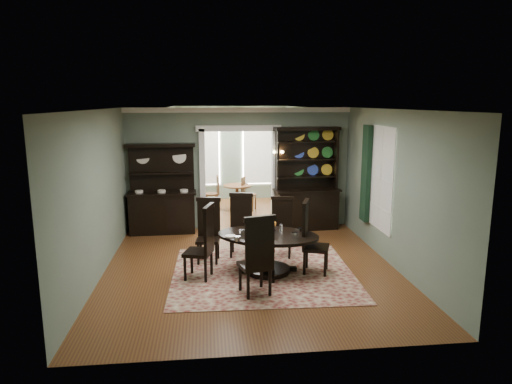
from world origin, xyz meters
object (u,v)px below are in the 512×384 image
at_px(dining_table, 268,246).
at_px(parlor_table, 237,194).
at_px(sideboard, 162,202).
at_px(welsh_dresser, 306,192).

distance_m(dining_table, parlor_table, 5.04).
bearing_deg(parlor_table, sideboard, -133.12).
bearing_deg(dining_table, sideboard, 144.47).
height_order(sideboard, welsh_dresser, welsh_dresser).
xyz_separation_m(welsh_dresser, parlor_table, (-1.58, 2.11, -0.43)).
xyz_separation_m(dining_table, welsh_dresser, (1.36, 2.93, 0.40)).
bearing_deg(parlor_table, welsh_dresser, -53.14).
height_order(welsh_dresser, parlor_table, welsh_dresser).
distance_m(welsh_dresser, parlor_table, 2.67).
bearing_deg(welsh_dresser, dining_table, -120.46).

